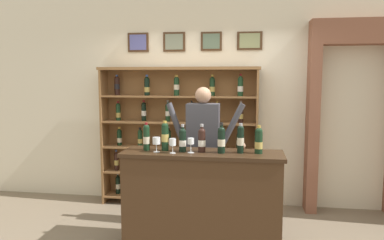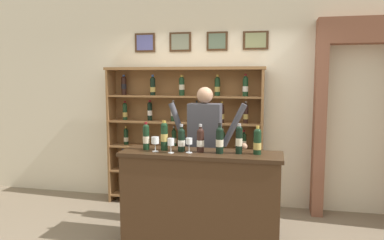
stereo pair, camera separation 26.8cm
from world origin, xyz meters
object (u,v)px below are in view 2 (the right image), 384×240
Objects in this scene: tasting_bottle_vin_santo at (181,139)px; tasting_bottle_super_tuscan at (239,139)px; wine_glass_spare at (155,141)px; tasting_bottle_rosso at (257,141)px; wine_glass_center at (189,142)px; tasting_bottle_bianco at (146,136)px; shopkeeper at (205,143)px; tasting_bottle_riserva at (200,140)px; tasting_counter at (201,200)px; tasting_bottle_brunello at (220,140)px; wine_glass_left at (171,143)px; wine_shelf at (184,134)px; tasting_bottle_prosecco at (164,135)px.

tasting_bottle_vin_santo is 0.61m from tasting_bottle_super_tuscan.
tasting_bottle_super_tuscan is 1.97× the size of wine_glass_spare.
wine_glass_center is (-0.70, -0.08, -0.02)m from tasting_bottle_rosso.
tasting_bottle_bianco is 1.03× the size of tasting_bottle_rosso.
shopkeeper is 0.72m from tasting_bottle_super_tuscan.
tasting_bottle_bianco reaches higher than tasting_bottle_riserva.
tasting_bottle_brunello is at bearing -7.61° from tasting_counter.
tasting_bottle_riserva is 0.13m from wine_glass_center.
wine_glass_spare is (-0.18, 0.04, 0.00)m from wine_glass_left.
tasting_counter is (0.50, -1.30, -0.51)m from wine_shelf.
tasting_bottle_riserva is 0.31m from wine_glass_left.
tasting_bottle_super_tuscan reaches higher than wine_glass_left.
tasting_bottle_rosso reaches higher than tasting_bottle_vin_santo.
tasting_bottle_brunello is 2.01× the size of wine_glass_spare.
tasting_bottle_vin_santo reaches higher than wine_glass_spare.
shopkeeper reaches higher than tasting_bottle_prosecco.
wine_glass_center is (-0.11, -0.07, -0.02)m from tasting_bottle_riserva.
tasting_bottle_brunello is (0.21, -0.03, 0.01)m from tasting_bottle_riserva.
tasting_counter is 0.99× the size of shopkeeper.
wine_glass_center is at bearing -15.14° from tasting_bottle_prosecco.
tasting_bottle_riserva is at bearing -179.97° from tasting_bottle_super_tuscan.
tasting_bottle_super_tuscan is at bearing -0.01° from tasting_bottle_bianco.
tasting_bottle_brunello reaches higher than wine_glass_spare.
wine_glass_center is at bearing -172.51° from tasting_bottle_super_tuscan.
tasting_bottle_riserva is at bearing -1.76° from tasting_bottle_prosecco.
tasting_bottle_rosso is at bearing 1.25° from tasting_bottle_vin_santo.
tasting_bottle_vin_santo is 0.93× the size of tasting_bottle_super_tuscan.
wine_shelf is 1.31× the size of shopkeeper.
tasting_bottle_riserva is 0.59m from tasting_bottle_rosso.
tasting_bottle_vin_santo is 1.86× the size of wine_glass_center.
tasting_bottle_riserva is at bearing 172.66° from tasting_bottle_brunello.
tasting_bottle_rosso is at bearing 5.10° from wine_glass_spare.
tasting_bottle_bianco is 0.16m from wine_glass_spare.
tasting_counter is 5.30× the size of tasting_bottle_prosecco.
tasting_bottle_prosecco reaches higher than tasting_bottle_riserva.
wine_shelf is 14.23× the size of wine_glass_spare.
tasting_bottle_riserva is (0.40, -0.01, -0.03)m from tasting_bottle_prosecco.
shopkeeper reaches higher than wine_glass_left.
tasting_bottle_prosecco is at bearing 178.24° from tasting_bottle_riserva.
tasting_counter is 0.79m from tasting_bottle_prosecco.
tasting_bottle_bianco is at bearing -94.67° from wine_shelf.
wine_glass_center is at bearing 15.34° from wine_glass_left.
wine_glass_center is at bearing -32.72° from tasting_bottle_vin_santo.
tasting_counter is 5.62× the size of tasting_bottle_bianco.
tasting_bottle_super_tuscan is at bearing -176.04° from tasting_bottle_rosso.
tasting_counter is 5.45× the size of tasting_bottle_super_tuscan.
wine_glass_spare is at bearing -163.81° from tasting_bottle_vin_santo.
wine_shelf is at bearing 124.62° from tasting_bottle_super_tuscan.
tasting_bottle_bianco is at bearing 179.99° from tasting_bottle_super_tuscan.
shopkeeper is at bearing 74.33° from tasting_bottle_vin_santo.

